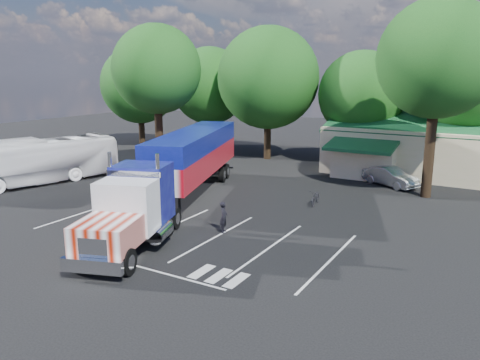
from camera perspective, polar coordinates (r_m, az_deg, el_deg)
The scene contains 14 objects.
ground at distance 31.67m, azimuth -1.93°, elevation -2.77°, with size 120.00×120.00×0.00m, color black.
event_hall at distance 44.12m, azimuth 26.67°, elevation 3.29°, with size 24.20×14.12×5.55m.
tree_row_a at distance 57.03m, azimuth -12.14°, elevation 11.28°, with size 9.00×9.00×11.68m.
tree_row_b at distance 52.50m, azimuth -3.71°, elevation 11.38°, with size 8.40×8.40×11.35m.
tree_row_c at distance 47.05m, azimuth 3.46°, elevation 12.30°, with size 10.00×10.00×13.05m.
tree_row_d at distance 45.02m, azimuth 14.64°, elevation 10.03°, with size 8.00×8.00×10.60m.
tree_row_e at distance 43.89m, azimuth 26.51°, elevation 11.00°, with size 9.60×9.60×12.90m.
tree_near_left at distance 41.54m, azimuth -10.13°, elevation 13.10°, with size 7.60×7.60×12.65m.
tree_near_right at distance 34.61m, azimuth 22.99°, elevation 13.43°, with size 8.00×8.00×13.50m.
semi_truck at distance 31.03m, azimuth -7.11°, elevation 1.89°, with size 10.02×22.21×4.73m.
woman at distance 25.65m, azimuth -2.00°, elevation -4.55°, with size 0.64×0.42×1.75m, color black.
bicycle at distance 31.49m, azimuth 9.21°, elevation -2.08°, with size 0.66×1.90×1.00m, color black.
tour_bus at distance 40.05m, azimuth -23.59°, elevation 2.12°, with size 3.01×12.85×3.58m, color white.
silver_sedan at distance 37.90m, azimuth 17.88°, elevation 0.39°, with size 1.56×4.47×1.47m, color #A8ACB0.
Camera 1 is at (16.26, -25.77, 8.62)m, focal length 35.00 mm.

